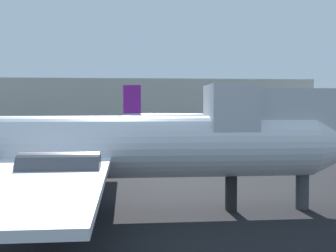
# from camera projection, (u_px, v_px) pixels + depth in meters

# --- Properties ---
(airplane_at_gate) EXTENTS (30.92, 27.89, 10.21)m
(airplane_at_gate) POSITION_uv_depth(u_px,v_px,m) (77.00, 148.00, 21.76)
(airplane_at_gate) COLOR white
(airplane_at_gate) RESTS_ON ground_plane
(airplane_distant) EXTENTS (30.18, 23.55, 9.20)m
(airplane_distant) POSITION_uv_depth(u_px,v_px,m) (199.00, 124.00, 64.38)
(airplane_distant) COLOR #B2BCCC
(airplane_distant) RESTS_ON ground_plane
(terminal_building) EXTENTS (95.32, 25.73, 14.08)m
(terminal_building) POSITION_uv_depth(u_px,v_px,m) (144.00, 105.00, 130.26)
(terminal_building) COLOR beige
(terminal_building) RESTS_ON ground_plane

